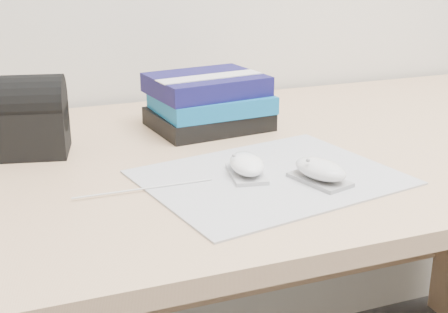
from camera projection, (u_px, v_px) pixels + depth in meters
name	position (u px, v px, depth m)	size (l,w,h in m)	color
desk	(244.00, 248.00, 1.26)	(1.60, 0.80, 0.73)	tan
mousepad	(270.00, 177.00, 0.98)	(0.38, 0.30, 0.00)	gray
mouse_rear	(247.00, 166.00, 0.97)	(0.07, 0.10, 0.04)	#ABABAD
mouse_front	(320.00, 171.00, 0.95)	(0.08, 0.11, 0.04)	gray
usb_cable	(144.00, 189.00, 0.93)	(0.00, 0.00, 0.21)	silver
book_stack	(209.00, 102.00, 1.23)	(0.24, 0.20, 0.11)	black
pouch	(23.00, 116.00, 1.07)	(0.16, 0.13, 0.14)	black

